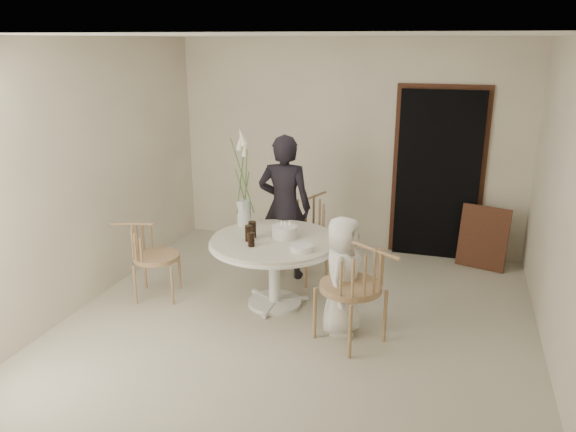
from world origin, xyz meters
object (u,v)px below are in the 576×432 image
(chair_left, at_px, (145,249))
(flower_vase, at_px, (243,192))
(table, at_px, (274,249))
(boy, at_px, (342,276))
(chair_far, at_px, (307,225))
(birthday_cake, at_px, (285,232))
(chair_right, at_px, (362,281))
(girl, at_px, (285,207))

(chair_left, xyz_separation_m, flower_vase, (0.93, 0.53, 0.56))
(table, xyz_separation_m, boy, (0.78, -0.36, -0.04))
(chair_far, distance_m, birthday_cake, 0.85)
(chair_right, relative_size, chair_left, 1.17)
(girl, bearing_deg, chair_left, 33.74)
(chair_right, height_order, chair_left, chair_right)
(girl, relative_size, birthday_cake, 6.47)
(table, relative_size, chair_far, 1.41)
(chair_far, distance_m, chair_right, 1.71)
(table, distance_m, chair_left, 1.40)
(boy, xyz_separation_m, flower_vase, (-1.23, 0.68, 0.53))
(chair_far, height_order, chair_right, chair_right)
(flower_vase, bearing_deg, chair_right, -31.35)
(birthday_cake, bearing_deg, chair_far, 88.47)
(girl, height_order, birthday_cake, girl)
(chair_right, bearing_deg, girl, -106.14)
(boy, bearing_deg, birthday_cake, 62.45)
(table, height_order, chair_right, chair_right)
(girl, bearing_deg, chair_far, -154.47)
(chair_left, xyz_separation_m, girl, (1.25, 0.97, 0.29))
(girl, bearing_deg, table, 95.32)
(table, distance_m, flower_vase, 0.74)
(chair_left, bearing_deg, boy, -109.71)
(birthday_cake, bearing_deg, girl, 107.26)
(girl, bearing_deg, boy, 124.94)
(girl, relative_size, flower_vase, 1.57)
(chair_right, height_order, girl, girl)
(chair_right, bearing_deg, flower_vase, -87.88)
(boy, bearing_deg, chair_right, -129.67)
(boy, relative_size, birthday_cake, 4.43)
(table, distance_m, chair_right, 1.15)
(boy, bearing_deg, girl, 43.11)
(table, bearing_deg, chair_left, -171.12)
(flower_vase, bearing_deg, girl, 53.94)
(table, relative_size, chair_left, 1.58)
(birthday_cake, relative_size, flower_vase, 0.24)
(chair_far, xyz_separation_m, girl, (-0.24, -0.14, 0.23))
(birthday_cake, distance_m, flower_vase, 0.67)
(girl, xyz_separation_m, birthday_cake, (0.21, -0.69, -0.05))
(chair_left, relative_size, birthday_cake, 3.26)
(chair_far, bearing_deg, boy, -42.57)
(table, bearing_deg, boy, -24.64)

